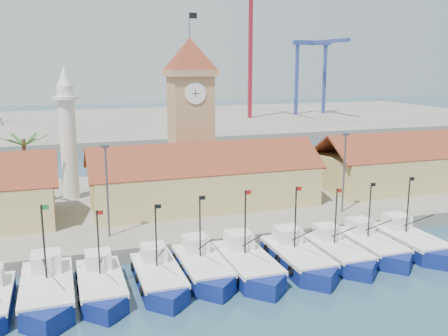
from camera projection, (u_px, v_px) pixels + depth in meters
name	position (u px, v px, depth m)	size (l,w,h in m)	color
ground	(272.00, 284.00, 41.62)	(400.00, 400.00, 0.00)	#1B3649
quay	(196.00, 202.00, 63.74)	(140.00, 32.00, 1.50)	gray
terminal	(117.00, 124.00, 143.51)	(240.00, 80.00, 2.00)	gray
boat_1	(47.00, 294.00, 38.07)	(3.88, 10.62, 8.04)	#0B1758
boat_2	(102.00, 287.00, 39.33)	(3.47, 9.51, 7.20)	#0B1758
boat_3	(159.00, 279.00, 40.83)	(3.50, 9.59, 7.26)	#0B1758
boat_4	(203.00, 269.00, 42.77)	(3.59, 9.84, 7.45)	#0B1758
boat_5	(249.00, 266.00, 43.21)	(3.78, 10.34, 7.83)	#0B1758
boat_6	(299.00, 260.00, 44.71)	(3.74, 10.25, 7.76)	#0B1758
boat_7	(339.00, 254.00, 46.16)	(3.47, 9.50, 7.19)	#0B1758
boat_8	(373.00, 247.00, 47.82)	(3.54, 9.70, 7.34)	#0B1758
boat_9	(411.00, 243.00, 48.82)	(3.70, 10.14, 7.67)	#0B1758
hall_center	(204.00, 184.00, 59.36)	(27.04, 10.13, 7.61)	tan
hall_right	(425.00, 167.00, 69.29)	(31.20, 10.13, 7.61)	tan
clock_tower	(190.00, 112.00, 63.29)	(5.80, 5.80, 22.70)	tan
minaret	(68.00, 133.00, 60.95)	(3.00, 3.00, 16.30)	silver
palm_tree	(26.00, 167.00, 58.26)	(5.60, 5.03, 8.39)	brown
lamp_posts	(230.00, 178.00, 51.58)	(80.70, 0.25, 9.03)	#3F3F44
crane_red_right	(252.00, 29.00, 144.31)	(1.00, 32.35, 46.82)	maroon
gantry	(317.00, 57.00, 155.73)	(13.00, 22.00, 23.20)	#2F4090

